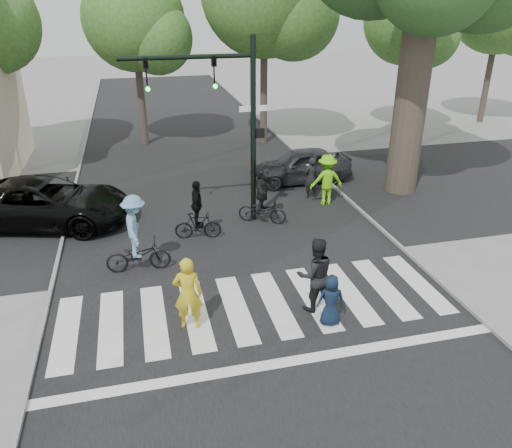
{
  "coord_description": "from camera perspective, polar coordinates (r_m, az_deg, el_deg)",
  "views": [
    {
      "loc": [
        -2.51,
        -9.14,
        7.08
      ],
      "look_at": [
        0.5,
        3.0,
        1.3
      ],
      "focal_mm": 35.0,
      "sensor_mm": 36.0,
      "label": 1
    }
  ],
  "objects": [
    {
      "name": "curb_right",
      "position": [
        17.5,
        12.99,
        0.45
      ],
      "size": [
        0.1,
        70.0,
        0.1
      ],
      "primitive_type": "cube",
      "color": "gray",
      "rests_on": "ground"
    },
    {
      "name": "crosswalk",
      "position": [
        12.34,
        0.37,
        -10.15
      ],
      "size": [
        10.0,
        3.85,
        0.01
      ],
      "color": "silver",
      "rests_on": "ground"
    },
    {
      "name": "pedestrian_adult",
      "position": [
        12.1,
        6.79,
        -5.78
      ],
      "size": [
        0.94,
        0.74,
        1.91
      ],
      "primitive_type": "imported",
      "rotation": [
        0.0,
        0.0,
        3.13
      ],
      "color": "black",
      "rests_on": "ground"
    },
    {
      "name": "pedestrian_child",
      "position": [
        11.79,
        8.56,
        -8.6
      ],
      "size": [
        0.69,
        0.52,
        1.28
      ],
      "primitive_type": "imported",
      "rotation": [
        0.0,
        0.0,
        2.96
      ],
      "color": "#0F1D31",
      "rests_on": "ground"
    },
    {
      "name": "road_cross",
      "position": [
        18.71,
        -5.18,
        2.48
      ],
      "size": [
        70.0,
        10.0,
        0.01
      ],
      "primitive_type": "cube",
      "color": "black",
      "rests_on": "ground"
    },
    {
      "name": "ground",
      "position": [
        11.83,
        1.17,
        -11.96
      ],
      "size": [
        120.0,
        120.0,
        0.0
      ],
      "primitive_type": "plane",
      "color": "gray",
      "rests_on": "ground"
    },
    {
      "name": "car_suv",
      "position": [
        17.99,
        -22.95,
        2.27
      ],
      "size": [
        6.12,
        4.02,
        1.56
      ],
      "primitive_type": "imported",
      "rotation": [
        0.0,
        0.0,
        1.3
      ],
      "color": "black",
      "rests_on": "ground"
    },
    {
      "name": "bystander_hivis",
      "position": [
        18.37,
        8.08,
        5.03
      ],
      "size": [
        1.24,
        0.74,
        1.88
      ],
      "primitive_type": "imported",
      "rotation": [
        0.0,
        0.0,
        3.11
      ],
      "color": "#6AD10E",
      "rests_on": "ground"
    },
    {
      "name": "pedestrian_woman",
      "position": [
        11.49,
        -7.78,
        -7.88
      ],
      "size": [
        0.74,
        0.56,
        1.83
      ],
      "primitive_type": "imported",
      "rotation": [
        0.0,
        0.0,
        2.95
      ],
      "color": "gold",
      "rests_on": "ground"
    },
    {
      "name": "cyclist_left",
      "position": [
        14.04,
        -13.5,
        -1.7
      ],
      "size": [
        1.8,
        1.18,
        2.25
      ],
      "color": "black",
      "rests_on": "ground"
    },
    {
      "name": "car_grey",
      "position": [
        20.61,
        5.09,
        6.68
      ],
      "size": [
        4.16,
        1.72,
        1.41
      ],
      "primitive_type": "imported",
      "rotation": [
        0.0,
        0.0,
        -1.56
      ],
      "color": "#2E2E32",
      "rests_on": "ground"
    },
    {
      "name": "bg_tree_4",
      "position": [
        29.29,
        17.51,
        20.93
      ],
      "size": [
        4.83,
        4.6,
        8.15
      ],
      "color": "brown",
      "rests_on": "ground"
    },
    {
      "name": "cyclist_right",
      "position": [
        16.64,
        0.73,
        3.13
      ],
      "size": [
        1.73,
        1.59,
        2.1
      ],
      "color": "black",
      "rests_on": "ground"
    },
    {
      "name": "road_stem",
      "position": [
        16.01,
        -3.46,
        -1.48
      ],
      "size": [
        10.0,
        70.0,
        0.01
      ],
      "primitive_type": "cube",
      "color": "black",
      "rests_on": "ground"
    },
    {
      "name": "cyclist_mid",
      "position": [
        15.68,
        -6.71,
        0.98
      ],
      "size": [
        1.52,
        0.94,
        1.93
      ],
      "color": "black",
      "rests_on": "ground"
    },
    {
      "name": "bg_tree_2",
      "position": [
        25.8,
        -13.15,
        21.33
      ],
      "size": [
        5.04,
        4.8,
        8.4
      ],
      "color": "brown",
      "rests_on": "ground"
    },
    {
      "name": "traffic_signal",
      "position": [
        15.92,
        -3.37,
        13.25
      ],
      "size": [
        4.45,
        0.29,
        6.0
      ],
      "color": "black",
      "rests_on": "ground"
    },
    {
      "name": "curb_left",
      "position": [
        15.99,
        -21.56,
        -3.16
      ],
      "size": [
        0.1,
        70.0,
        0.1
      ],
      "primitive_type": "cube",
      "color": "gray",
      "rests_on": "ground"
    },
    {
      "name": "bystander_dark",
      "position": [
        18.95,
        6.33,
        5.27
      ],
      "size": [
        0.61,
        0.43,
        1.58
      ],
      "primitive_type": "imported",
      "rotation": [
        0.0,
        0.0,
        3.24
      ],
      "color": "black",
      "rests_on": "ground"
    },
    {
      "name": "bg_tree_5",
      "position": [
        33.16,
        26.82,
        21.15
      ],
      "size": [
        5.67,
        5.4,
        9.3
      ],
      "color": "brown",
      "rests_on": "ground"
    }
  ]
}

